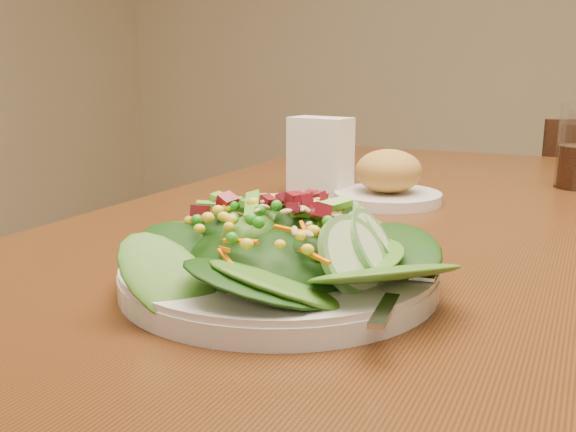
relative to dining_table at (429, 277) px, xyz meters
The scene contains 4 objects.
dining_table is the anchor object (origin of this frame).
salad_plate 0.41m from the dining_table, 97.07° to the right, with size 0.31×0.30×0.09m.
bread_plate 0.16m from the dining_table, 157.31° to the left, with size 0.17×0.17×0.08m.
napkin_holder 0.26m from the dining_table, 167.41° to the left, with size 0.10×0.07×0.13m.
Camera 1 is at (0.20, -0.92, 0.96)m, focal length 40.00 mm.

